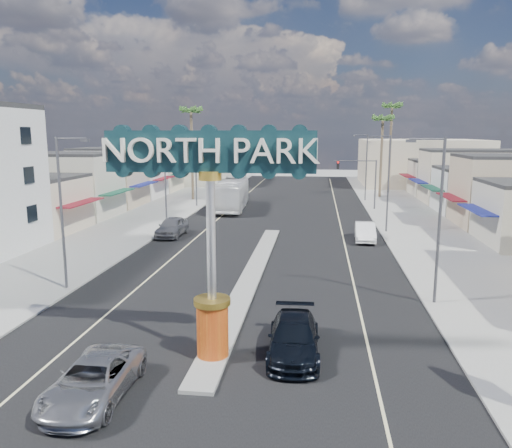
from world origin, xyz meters
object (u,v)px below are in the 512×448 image
(streetlight_r_near, at_px, (437,213))
(palm_right_mid, at_px, (383,123))
(streetlight_r_far, at_px, (365,164))
(suv_left, at_px, (93,380))
(palm_left_far, at_px, (191,115))
(streetlight_l_near, at_px, (64,206))
(streetlight_l_far, at_px, (214,163))
(traffic_signal_right, at_px, (360,174))
(traffic_signal_left, at_px, (210,173))
(suv_right, at_px, (294,338))
(city_bus, at_px, (232,194))
(streetlight_l_mid, at_px, (167,176))
(car_parked_left, at_px, (172,227))
(streetlight_r_mid, at_px, (387,178))
(palm_right_far, at_px, (392,111))
(car_parked_right, at_px, (365,232))
(gateway_sign, at_px, (211,218))

(streetlight_r_near, distance_m, palm_right_mid, 46.40)
(streetlight_r_far, xyz_separation_m, suv_left, (-13.92, -53.64, -4.35))
(streetlight_r_near, height_order, palm_left_far, palm_left_far)
(streetlight_l_near, xyz_separation_m, suv_left, (6.95, -11.64, -4.35))
(streetlight_l_far, bearing_deg, traffic_signal_right, -22.20)
(traffic_signal_left, bearing_deg, suv_right, -73.14)
(traffic_signal_right, bearing_deg, city_bus, -174.77)
(streetlight_r_far, xyz_separation_m, city_bus, (-16.68, -9.42, -3.25))
(streetlight_l_mid, height_order, palm_right_mid, palm_right_mid)
(car_parked_left, bearing_deg, streetlight_r_near, -38.33)
(streetlight_r_far, bearing_deg, suv_right, -98.24)
(streetlight_r_near, relative_size, streetlight_r_mid, 1.00)
(palm_right_mid, xyz_separation_m, suv_right, (-9.70, -53.21, -9.85))
(streetlight_l_mid, distance_m, palm_left_far, 21.16)
(traffic_signal_right, height_order, streetlight_r_near, streetlight_r_near)
(palm_right_far, xyz_separation_m, car_parked_right, (-6.70, -35.91, -11.60))
(traffic_signal_left, relative_size, streetlight_l_far, 0.67)
(city_bus, bearing_deg, traffic_signal_right, 1.71)
(palm_right_mid, distance_m, car_parked_left, 38.42)
(streetlight_l_far, bearing_deg, car_parked_right, -54.13)
(streetlight_l_mid, height_order, suv_left, streetlight_l_mid)
(streetlight_r_far, relative_size, suv_left, 1.75)
(suv_right, distance_m, car_parked_right, 23.84)
(car_parked_left, xyz_separation_m, car_parked_right, (17.13, 0.17, -0.08))
(streetlight_r_near, relative_size, car_parked_right, 1.88)
(palm_right_mid, relative_size, car_parked_left, 2.38)
(traffic_signal_left, bearing_deg, car_parked_left, -88.88)
(streetlight_l_near, height_order, streetlight_l_far, same)
(streetlight_r_far, bearing_deg, streetlight_r_mid, -90.00)
(palm_right_far, bearing_deg, streetlight_r_far, -114.55)
(gateway_sign, xyz_separation_m, city_bus, (-6.24, 40.60, -4.11))
(traffic_signal_right, relative_size, car_parked_left, 1.18)
(palm_left_far, distance_m, car_parked_right, 33.76)
(traffic_signal_right, distance_m, car_parked_right, 18.26)
(streetlight_l_mid, relative_size, car_parked_right, 1.88)
(traffic_signal_right, distance_m, streetlight_r_mid, 14.07)
(traffic_signal_left, xyz_separation_m, traffic_signal_right, (18.37, 0.00, 0.00))
(suv_left, bearing_deg, streetlight_r_near, 39.62)
(palm_left_far, bearing_deg, traffic_signal_right, -15.15)
(city_bus, bearing_deg, car_parked_left, -102.35)
(traffic_signal_right, relative_size, streetlight_l_far, 0.67)
(traffic_signal_left, bearing_deg, palm_right_mid, 28.42)
(streetlight_r_near, xyz_separation_m, car_parked_right, (-2.13, 16.09, -4.28))
(streetlight_l_mid, xyz_separation_m, streetlight_r_near, (20.87, -20.00, 0.00))
(streetlight_l_near, bearing_deg, streetlight_r_mid, 43.79)
(traffic_signal_right, xyz_separation_m, palm_right_far, (5.82, 18.01, 8.11))
(streetlight_r_far, bearing_deg, gateway_sign, -101.78)
(gateway_sign, height_order, streetlight_l_near, gateway_sign)
(streetlight_l_mid, distance_m, streetlight_l_far, 22.00)
(streetlight_l_mid, bearing_deg, city_bus, 71.58)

